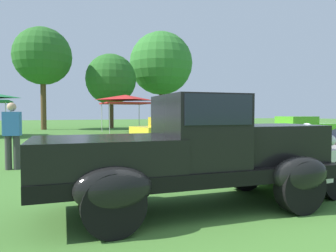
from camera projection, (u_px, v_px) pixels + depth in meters
ground_plane at (226, 217)px, 4.27m from camera, size 120.00×120.00×0.00m
feature_pickup_truck at (192, 151)px, 4.64m from camera, size 4.59×2.01×1.70m
show_car_yellow at (175, 130)px, 14.84m from camera, size 4.36×2.63×1.22m
show_car_lime at (299, 127)px, 17.71m from camera, size 4.31×1.73×1.22m
spectator_by_row at (12, 133)px, 7.80m from camera, size 0.44×0.33×1.69m
canopy_tent_center_field at (125, 99)px, 22.19m from camera, size 3.21×3.21×2.71m
canopy_tent_right_field at (200, 99)px, 22.62m from camera, size 2.99×2.99×2.71m
treeline_mid_left at (43, 56)px, 25.77m from camera, size 4.75×4.75×8.50m
treeline_center at (111, 79)px, 28.37m from camera, size 4.61×4.61×6.79m
treeline_mid_right at (161, 64)px, 31.88m from camera, size 6.43×6.43×9.70m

